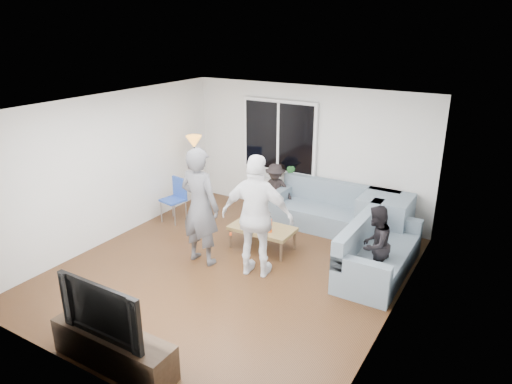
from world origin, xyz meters
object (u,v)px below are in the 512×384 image
Objects in this scene: sofa_back_section at (332,208)px; floor_lamp at (195,174)px; player_left at (200,206)px; spectator_right at (375,245)px; player_right at (257,217)px; coffee_table at (262,238)px; side_chair at (173,201)px; sofa_right_section at (380,248)px; television at (108,307)px; spectator_back at (275,190)px; tv_console at (114,349)px.

floor_lamp is at bearing -170.12° from sofa_back_section.
floor_lamp is (-2.82, -0.49, 0.36)m from sofa_back_section.
spectator_right is (2.60, 0.81, -0.36)m from player_left.
player_right is (0.99, 0.12, -0.00)m from player_left.
side_chair is at bearing 176.41° from coffee_table.
sofa_back_section is 1.19× the size of player_left.
player_left is at bearing -23.10° from side_chair.
player_right is (-1.61, -1.01, 0.54)m from sofa_right_section.
sofa_right_section is 1.04× the size of player_left.
television is at bearing -20.25° from spectator_right.
television is at bearing -98.47° from sofa_back_section.
spectator_back is at bearing 18.25° from floor_lamp.
spectator_right is 1.11× the size of spectator_back.
player_left reaches higher than coffee_table.
side_chair is 4.13m from tv_console.
tv_console is at bearing 106.36° from player_left.
player_left is at bearing -50.32° from floor_lamp.
tv_console is (2.11, -4.28, -0.56)m from floor_lamp.
floor_lamp is at bearing 116.26° from television.
coffee_table is 1.28× the size of side_chair.
player_right reaches higher than tv_console.
sofa_back_section is at bearing -129.01° from spectator_right.
floor_lamp is 1.28× the size of spectator_right.
television is (-1.96, -3.63, 0.35)m from sofa_right_section.
tv_console is 0.56m from television.
coffee_table is at bearing -22.54° from floor_lamp.
sofa_back_section is at bearing 47.62° from sofa_right_section.
spectator_right is at bearing -2.75° from coffee_table.
sofa_back_section is 1.44× the size of tv_console.
spectator_right is (1.98, -0.09, 0.41)m from coffee_table.
side_chair is 0.45× the size of player_left.
player_right is 2.38m from spectator_back.
player_left reaches higher than sofa_right_section.
player_left reaches higher than tv_console.
sofa_back_section reaches higher than tv_console.
tv_console is at bearing 70.33° from player_right.
player_left is at bearing 104.34° from tv_console.
tv_console is at bearing -47.15° from side_chair.
coffee_table is at bearing -122.42° from player_left.
player_right is 1.63× the size of television.
sofa_right_section is 4.14m from floor_lamp.
floor_lamp is (-2.09, 0.87, 0.58)m from coffee_table.
player_left is (1.47, -1.77, 0.19)m from floor_lamp.
sofa_right_section is 4.13m from tv_console.
floor_lamp is 4.77m from television.
player_right is at bearing -99.65° from sofa_back_section.
television is at bearing -89.66° from coffee_table.
player_left reaches higher than player_right.
television is at bearing -63.74° from floor_lamp.
tv_console is (0.02, -3.41, 0.02)m from coffee_table.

